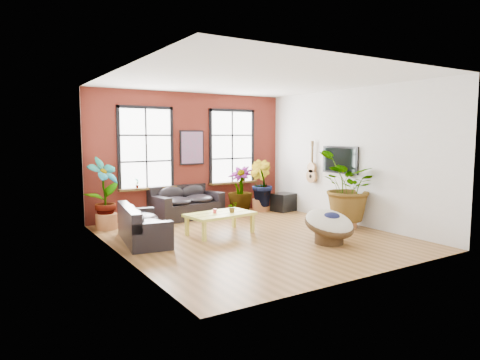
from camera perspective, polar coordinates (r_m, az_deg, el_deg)
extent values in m
cube|color=brown|center=(9.79, 1.88, -7.67)|extent=(6.00, 6.50, 0.02)
cube|color=white|center=(9.59, 1.96, 13.23)|extent=(6.00, 6.50, 0.02)
cube|color=#5E1D16|center=(12.36, -6.57, 3.40)|extent=(6.00, 0.02, 3.50)
cube|color=silver|center=(7.07, 16.85, 1.26)|extent=(6.00, 0.02, 3.50)
cube|color=silver|center=(8.24, -15.73, 1.93)|extent=(0.02, 6.50, 3.50)
cube|color=silver|center=(11.48, 14.49, 3.05)|extent=(0.02, 6.50, 3.50)
cube|color=white|center=(11.78, -12.41, 4.14)|extent=(1.40, 0.02, 2.10)
cube|color=#452F12|center=(11.80, -12.17, -1.11)|extent=(1.60, 0.22, 0.06)
cube|color=white|center=(12.94, -1.05, 4.44)|extent=(1.40, 0.02, 2.10)
cube|color=#452F12|center=(12.96, -0.88, -0.35)|extent=(1.60, 0.22, 0.06)
cube|color=black|center=(12.04, -7.09, -3.99)|extent=(2.09, 1.23, 0.45)
cube|color=black|center=(12.27, -8.05, -1.68)|extent=(1.98, 0.52, 0.46)
cube|color=black|center=(11.54, -10.71, -2.77)|extent=(0.37, 0.98, 0.23)
cube|color=black|center=(12.48, -3.78, -2.02)|extent=(0.37, 0.98, 0.23)
ellipsoid|color=black|center=(11.75, -8.49, -2.84)|extent=(0.93, 0.92, 0.26)
ellipsoid|color=black|center=(11.96, -9.21, -1.90)|extent=(0.85, 0.37, 0.44)
ellipsoid|color=black|center=(12.16, -5.49, -2.50)|extent=(0.93, 0.92, 0.26)
ellipsoid|color=black|center=(12.36, -6.23, -1.60)|extent=(0.85, 0.37, 0.44)
cube|color=black|center=(9.59, -12.69, -6.86)|extent=(1.11, 2.08, 0.39)
cube|color=black|center=(9.46, -14.62, -4.67)|extent=(0.49, 1.99, 0.40)
cube|color=black|center=(8.67, -11.62, -6.20)|extent=(0.85, 0.32, 0.20)
cube|color=black|center=(10.39, -13.66, -4.24)|extent=(0.85, 0.32, 0.20)
ellipsoid|color=black|center=(9.17, -11.98, -5.85)|extent=(0.82, 0.96, 0.22)
ellipsoid|color=black|center=(9.09, -13.48, -5.06)|extent=(0.35, 0.89, 0.38)
ellipsoid|color=black|center=(9.92, -12.90, -4.96)|extent=(0.82, 0.96, 0.22)
ellipsoid|color=black|center=(9.86, -14.29, -4.23)|extent=(0.35, 0.89, 0.38)
cube|color=#D7D64D|center=(10.00, -2.67, -4.60)|extent=(1.64, 1.06, 0.07)
cube|color=#452F12|center=(9.88, -2.17, -4.53)|extent=(1.54, 0.18, 0.00)
cube|color=#452F12|center=(10.11, -3.16, -4.28)|extent=(1.54, 0.18, 0.00)
cube|color=#D7D64D|center=(9.38, -4.80, -6.87)|extent=(0.09, 0.09, 0.43)
cube|color=#D7D64D|center=(10.19, 1.65, -5.82)|extent=(0.09, 0.09, 0.43)
cube|color=#D7D64D|center=(9.97, -7.08, -6.13)|extent=(0.09, 0.09, 0.43)
cube|color=#D7D64D|center=(10.73, -0.80, -5.22)|extent=(0.09, 0.09, 0.43)
cylinder|color=#E23844|center=(9.97, -3.38, -4.15)|extent=(0.10, 0.10, 0.10)
cylinder|color=#402B17|center=(9.39, 11.78, -7.55)|extent=(0.62, 0.62, 0.24)
torus|color=#402B17|center=(9.33, 11.81, -5.85)|extent=(1.08, 1.08, 0.48)
ellipsoid|color=beige|center=(9.32, 11.82, -5.48)|extent=(1.04, 1.10, 0.65)
ellipsoid|color=#13173C|center=(9.26, 12.05, -4.79)|extent=(0.41, 0.33, 0.18)
cube|color=black|center=(12.29, -6.44, 4.32)|extent=(0.74, 0.04, 0.98)
cube|color=#0C7F8C|center=(12.27, -6.38, 4.31)|extent=(0.66, 0.02, 0.90)
cube|color=black|center=(11.66, 13.20, 2.63)|extent=(0.06, 1.25, 0.72)
cube|color=black|center=(11.63, 13.08, 2.63)|extent=(0.01, 1.15, 0.62)
cylinder|color=#B27F4C|center=(12.42, 9.54, 0.50)|extent=(0.09, 0.38, 0.38)
cylinder|color=#B27F4C|center=(12.40, 9.56, 1.65)|extent=(0.09, 0.30, 0.30)
cylinder|color=black|center=(12.42, 9.52, 0.50)|extent=(0.09, 0.11, 0.11)
cube|color=#452F12|center=(12.38, 9.59, 3.36)|extent=(0.04, 0.05, 0.55)
cube|color=#452F12|center=(12.37, 9.62, 4.84)|extent=(0.06, 0.06, 0.14)
cube|color=black|center=(13.10, 5.85, -2.96)|extent=(0.74, 0.66, 0.54)
cylinder|color=#AC6538|center=(11.08, -17.37, -5.27)|extent=(0.67, 0.67, 0.38)
cylinder|color=#AC6538|center=(13.07, 2.77, -3.34)|extent=(0.58, 0.58, 0.37)
cylinder|color=#AC6538|center=(11.01, 14.06, -5.31)|extent=(0.53, 0.53, 0.35)
cylinder|color=#AC6538|center=(12.27, 0.01, -4.02)|extent=(0.51, 0.51, 0.33)
imported|color=#134717|center=(10.99, -17.67, -1.27)|extent=(1.03, 0.92, 1.63)
imported|color=#134717|center=(12.99, 2.76, -0.41)|extent=(0.73, 0.86, 1.41)
imported|color=#134717|center=(10.90, 14.30, -0.83)|extent=(2.09, 2.03, 1.76)
imported|color=#134717|center=(12.21, 0.04, -1.17)|extent=(0.97, 0.97, 1.28)
imported|color=#134717|center=(10.03, -1.06, -3.66)|extent=(0.22, 0.19, 0.24)
imported|color=#134717|center=(11.68, -13.57, -0.40)|extent=(0.17, 0.17, 0.27)
imported|color=#134717|center=(13.13, 0.42, 0.46)|extent=(0.19, 0.19, 0.27)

